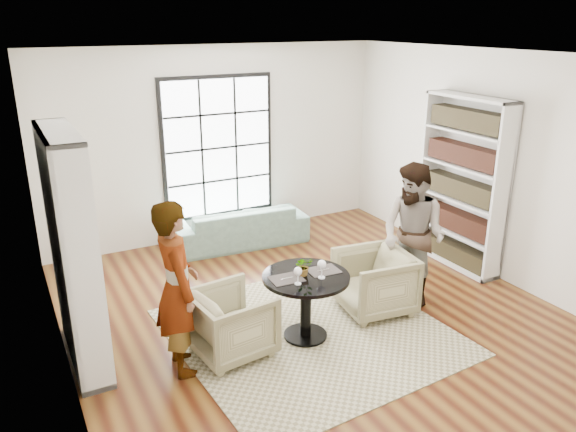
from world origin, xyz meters
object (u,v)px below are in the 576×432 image
wine_glass_left (298,272)px  flower_centerpiece (304,266)px  armchair_right (374,282)px  wine_glass_right (322,265)px  person_right (413,235)px  pedestal_table (306,293)px  armchair_left (232,323)px  sofa (239,225)px  person_left (177,288)px

wine_glass_left → flower_centerpiece: size_ratio=0.91×
armchair_right → wine_glass_right: size_ratio=3.99×
person_right → wine_glass_right: (-1.46, -0.27, 0.02)m
pedestal_table → armchair_left: bearing=173.8°
wine_glass_left → sofa: bearing=78.4°
armchair_right → person_left: person_left is taller
wine_glass_left → pedestal_table: bearing=38.1°
armchair_left → person_right: person_right is taller
flower_centerpiece → wine_glass_left: bearing=-134.8°
sofa → person_left: person_left is taller
person_left → wine_glass_right: size_ratio=8.57×
sofa → person_left: 3.39m
armchair_left → pedestal_table: bearing=-103.3°
person_left → flower_centerpiece: size_ratio=8.42×
person_right → flower_centerpiece: 1.60m
pedestal_table → person_left: bearing=176.2°
armchair_right → wine_glass_left: size_ratio=4.33×
armchair_right → wine_glass_right: wine_glass_right is taller
flower_centerpiece → armchair_left: bearing=175.1°
pedestal_table → wine_glass_left: wine_glass_left is taller
pedestal_table → sofa: size_ratio=0.46×
person_right → pedestal_table: bearing=-100.9°
sofa → person_right: size_ratio=1.18×
person_left → armchair_right: bearing=-85.6°
pedestal_table → person_right: person_right is taller
armchair_left → armchair_right: 1.86m
wine_glass_right → pedestal_table: bearing=132.4°
sofa → armchair_left: size_ratio=2.63×
armchair_right → flower_centerpiece: flower_centerpiece is taller
armchair_left → sofa: bearing=-31.7°
pedestal_table → flower_centerpiece: (-0.02, 0.02, 0.31)m
person_right → armchair_left: bearing=-105.0°
pedestal_table → wine_glass_right: size_ratio=4.55×
armchair_left → wine_glass_right: wine_glass_right is taller
person_left → flower_centerpiece: 1.37m
wine_glass_left → wine_glass_right: bearing=2.1°
wine_glass_left → wine_glass_right: (0.29, 0.01, 0.01)m
wine_glass_right → person_left: bearing=171.7°
sofa → person_right: bearing=116.6°
pedestal_table → armchair_right: 1.05m
armchair_right → person_left: bearing=-81.7°
armchair_right → wine_glass_right: 1.09m
armchair_right → person_left: 2.47m
person_right → flower_centerpiece: bearing=-101.8°
armchair_left → wine_glass_left: size_ratio=4.11×
pedestal_table → flower_centerpiece: 0.31m
armchair_right → flower_centerpiece: size_ratio=3.92×
flower_centerpiece → person_right: bearing=4.5°
sofa → flower_centerpiece: (-0.46, -2.86, 0.56)m
armchair_left → wine_glass_right: bearing=-110.0°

